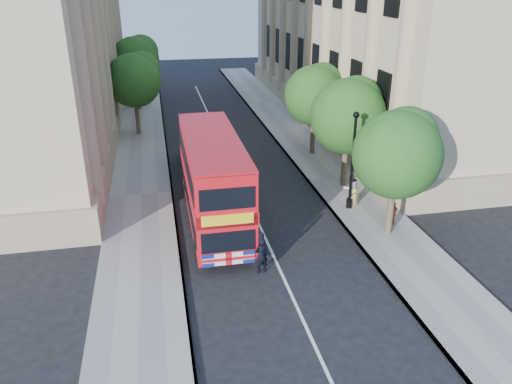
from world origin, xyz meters
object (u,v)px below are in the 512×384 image
lamp_post (352,165)px  police_constable (261,255)px  double_decker_bus (213,179)px  woman_pedestrian (351,188)px  box_van (202,147)px

lamp_post → police_constable: lamp_post is taller
double_decker_bus → woman_pedestrian: double_decker_bus is taller
lamp_post → double_decker_bus: lamp_post is taller
police_constable → woman_pedestrian: size_ratio=0.85×
lamp_post → woman_pedestrian: 1.52m
woman_pedestrian → police_constable: bearing=35.3°
double_decker_bus → police_constable: bearing=-74.4°
lamp_post → woman_pedestrian: size_ratio=2.75×
box_van → woman_pedestrian: size_ratio=2.74×
lamp_post → woman_pedestrian: bearing=63.0°
lamp_post → police_constable: (-5.80, -5.00, -1.71)m
lamp_post → double_decker_bus: size_ratio=0.54×
police_constable → lamp_post: bearing=-151.9°
double_decker_bus → police_constable: double_decker_bus is taller
lamp_post → box_van: size_ratio=1.00×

